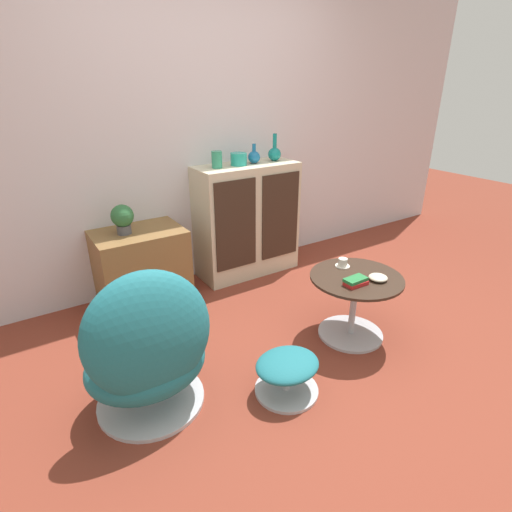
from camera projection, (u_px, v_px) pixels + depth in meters
The scene contains 15 objects.
ground_plane at pixel (321, 361), 2.56m from camera, with size 12.00×12.00×0.00m, color brown.
wall_back at pixel (199, 127), 3.28m from camera, with size 6.40×0.06×2.60m.
sideboard at pixel (247, 220), 3.59m from camera, with size 0.91×0.39×1.00m.
tv_console at pixel (142, 268), 3.13m from camera, with size 0.67×0.48×0.61m.
egg_chair at pixel (148, 351), 2.05m from camera, with size 0.65×0.61×0.86m.
ottoman at pixel (287, 370), 2.26m from camera, with size 0.38×0.37×0.23m.
coffee_table at pixel (354, 300), 2.72m from camera, with size 0.62×0.62×0.46m.
vase_leftmost at pixel (217, 160), 3.22m from camera, with size 0.09×0.09×0.13m.
vase_inner_left at pixel (239, 159), 3.33m from camera, with size 0.14×0.14×0.10m.
vase_inner_right at pixel (254, 157), 3.41m from camera, with size 0.10×0.10×0.16m.
vase_rightmost at pixel (275, 153), 3.51m from camera, with size 0.11×0.11×0.23m.
potted_plant at pixel (123, 218), 2.91m from camera, with size 0.17×0.17×0.22m.
teacup at pixel (343, 263), 2.78m from camera, with size 0.10×0.10×0.06m.
book_stack at pixel (356, 281), 2.53m from camera, with size 0.15×0.09×0.05m.
bowl at pixel (378, 278), 2.59m from camera, with size 0.12×0.12×0.04m.
Camera 1 is at (-1.48, -1.51, 1.65)m, focal length 28.00 mm.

